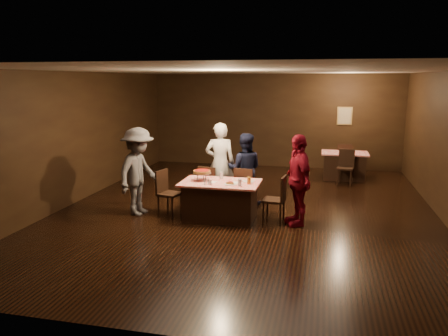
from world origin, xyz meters
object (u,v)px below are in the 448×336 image
(chair_far_left, at_px, (211,186))
(glass_front_right, at_px, (240,182))
(plate_empty, at_px, (248,181))
(diner_red_shirt, at_px, (298,180))
(back_table, at_px, (344,166))
(diner_white_jacket, at_px, (220,163))
(glass_back, at_px, (221,175))
(chair_far_right, at_px, (246,188))
(chair_back_near, at_px, (345,167))
(chair_end_left, at_px, (170,193))
(glass_amber, at_px, (249,181))
(main_table, at_px, (220,200))
(chair_end_right, at_px, (274,199))
(diner_grey_knit, at_px, (138,172))
(diner_navy_hoodie, at_px, (245,169))
(chair_back_far, at_px, (343,159))
(pizza_stand, at_px, (202,172))

(chair_far_left, bearing_deg, glass_front_right, 143.41)
(plate_empty, bearing_deg, diner_red_shirt, -10.41)
(back_table, relative_size, diner_white_jacket, 0.70)
(diner_red_shirt, xyz_separation_m, glass_back, (-1.61, 0.34, -0.06))
(chair_far_right, distance_m, chair_back_near, 3.65)
(diner_white_jacket, bearing_deg, chair_far_left, 62.11)
(chair_back_near, height_order, glass_back, chair_back_near)
(chair_far_right, distance_m, chair_end_left, 1.68)
(plate_empty, distance_m, glass_back, 0.62)
(chair_far_right, bearing_deg, glass_amber, 112.65)
(glass_front_right, relative_size, glass_amber, 1.00)
(main_table, xyz_separation_m, glass_front_right, (0.45, -0.25, 0.46))
(main_table, relative_size, glass_amber, 11.43)
(chair_end_left, bearing_deg, glass_front_right, -84.95)
(chair_far_right, distance_m, plate_empty, 0.69)
(main_table, relative_size, plate_empty, 6.40)
(chair_far_right, height_order, chair_back_near, same)
(chair_end_right, relative_size, diner_grey_knit, 0.51)
(diner_navy_hoodie, xyz_separation_m, diner_red_shirt, (1.27, -1.20, 0.08))
(chair_far_right, bearing_deg, chair_back_far, -109.42)
(glass_front_right, bearing_deg, chair_far_left, 130.36)
(glass_amber, bearing_deg, chair_far_right, 104.04)
(chair_end_left, bearing_deg, plate_empty, -70.59)
(back_table, distance_m, diner_navy_hoodie, 3.97)
(back_table, xyz_separation_m, chair_end_left, (-3.73, -4.34, 0.09))
(chair_back_far, xyz_separation_m, diner_grey_knit, (-4.37, -5.04, 0.45))
(chair_back_near, distance_m, glass_amber, 4.23)
(diner_white_jacket, height_order, diner_red_shirt, diner_white_jacket)
(chair_back_near, bearing_deg, chair_far_right, -118.43)
(main_table, height_order, diner_navy_hoodie, diner_navy_hoodie)
(chair_far_left, height_order, glass_front_right, chair_far_left)
(glass_front_right, bearing_deg, diner_white_jacket, 117.69)
(chair_end_right, relative_size, glass_amber, 6.79)
(chair_back_far, bearing_deg, back_table, 86.55)
(chair_far_right, relative_size, glass_amber, 6.79)
(chair_far_left, height_order, diner_white_jacket, diner_white_jacket)
(chair_end_right, relative_size, pizza_stand, 2.50)
(glass_front_right, distance_m, glass_amber, 0.25)
(back_table, bearing_deg, diner_navy_hoodie, -126.31)
(chair_far_left, xyz_separation_m, diner_white_jacket, (0.12, 0.38, 0.46))
(chair_end_right, bearing_deg, diner_navy_hoodie, -139.12)
(back_table, distance_m, chair_end_left, 5.72)
(back_table, bearing_deg, diner_white_jacket, -132.18)
(diner_navy_hoodie, height_order, diner_grey_knit, diner_grey_knit)
(back_table, xyz_separation_m, chair_end_right, (-1.53, -4.34, 0.09))
(chair_end_left, distance_m, chair_back_near, 5.21)
(diner_grey_knit, bearing_deg, chair_back_near, -38.80)
(main_table, distance_m, chair_end_left, 1.10)
(chair_end_right, xyz_separation_m, glass_back, (-1.15, 0.30, 0.37))
(glass_front_right, xyz_separation_m, glass_amber, (0.15, 0.20, 0.00))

